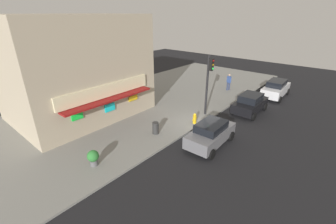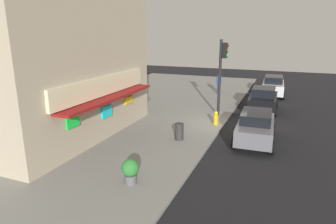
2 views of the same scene
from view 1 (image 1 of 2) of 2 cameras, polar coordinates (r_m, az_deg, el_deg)
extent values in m
plane|color=black|center=(17.80, 7.84, -3.60)|extent=(57.97, 57.97, 0.00)
cube|color=gray|center=(21.80, -7.22, 1.90)|extent=(38.65, 13.59, 0.13)
cube|color=tan|center=(20.00, -22.18, 10.37)|extent=(10.04, 7.72, 7.88)
cube|color=beige|center=(16.99, -15.19, 5.17)|extent=(7.63, 0.16, 0.93)
cube|color=maroon|center=(16.90, -14.30, 3.15)|extent=(7.23, 0.90, 0.12)
cube|color=#19E53F|center=(16.26, -21.85, -0.94)|extent=(0.81, 0.08, 0.52)
cube|color=#19D8E5|center=(17.54, -14.38, 1.12)|extent=(0.88, 0.08, 0.59)
cube|color=yellow|center=(18.80, -8.77, 3.47)|extent=(0.89, 0.08, 0.40)
cylinder|color=black|center=(18.83, 9.74, 6.39)|extent=(0.18, 0.18, 4.95)
cube|color=black|center=(18.26, 10.82, 11.61)|extent=(0.32, 0.28, 0.95)
sphere|color=maroon|center=(18.13, 11.31, 12.46)|extent=(0.18, 0.18, 0.18)
sphere|color=brown|center=(18.19, 11.23, 11.53)|extent=(0.18, 0.18, 0.18)
sphere|color=#1ED83F|center=(18.25, 11.15, 10.62)|extent=(0.18, 0.18, 0.18)
cylinder|color=gold|center=(17.84, 6.69, -1.86)|extent=(0.28, 0.28, 0.64)
sphere|color=gold|center=(17.68, 6.75, -0.71)|extent=(0.24, 0.24, 0.24)
cylinder|color=gold|center=(17.68, 6.33, -1.98)|extent=(0.12, 0.10, 0.10)
cylinder|color=gold|center=(17.98, 7.05, -1.56)|extent=(0.12, 0.10, 0.10)
cylinder|color=#2D2D2D|center=(16.22, -3.15, -4.03)|extent=(0.45, 0.45, 0.87)
cylinder|color=navy|center=(26.23, 14.66, 6.24)|extent=(0.20, 0.20, 0.86)
cylinder|color=navy|center=(26.43, 15.11, 6.32)|extent=(0.20, 0.20, 0.86)
cube|color=#334C8C|center=(26.12, 15.07, 7.91)|extent=(0.37, 0.49, 0.69)
sphere|color=tan|center=(26.00, 15.18, 8.93)|extent=(0.22, 0.22, 0.22)
cylinder|color=#334C8C|center=(25.97, 15.43, 7.70)|extent=(0.13, 0.13, 0.62)
cylinder|color=#334C8C|center=(26.29, 14.69, 7.97)|extent=(0.13, 0.13, 0.62)
cylinder|color=#59595B|center=(13.85, -18.08, -11.96)|extent=(0.44, 0.44, 0.34)
sphere|color=#2D7A33|center=(13.61, -18.32, -10.42)|extent=(0.66, 0.66, 0.66)
cube|color=silver|center=(26.14, 25.39, 5.07)|extent=(4.53, 1.90, 0.86)
cube|color=black|center=(25.95, 25.67, 6.55)|extent=(2.46, 1.55, 0.57)
cylinder|color=black|center=(27.92, 24.36, 5.41)|extent=(0.65, 0.24, 0.64)
cylinder|color=black|center=(27.58, 27.83, 4.55)|extent=(0.65, 0.24, 0.64)
cylinder|color=black|center=(25.02, 22.37, 3.77)|extent=(0.65, 0.24, 0.64)
cylinder|color=black|center=(24.64, 26.22, 2.80)|extent=(0.65, 0.24, 0.64)
cube|color=black|center=(21.06, 19.82, 1.70)|extent=(3.95, 1.89, 0.77)
cube|color=black|center=(20.83, 20.08, 3.42)|extent=(2.14, 1.57, 0.58)
cylinder|color=black|center=(22.69, 18.82, 2.35)|extent=(0.64, 0.23, 0.64)
cylinder|color=black|center=(22.18, 23.17, 1.18)|extent=(0.64, 0.23, 0.64)
cylinder|color=black|center=(20.30, 15.87, 0.23)|extent=(0.64, 0.23, 0.64)
cylinder|color=black|center=(19.73, 20.68, -1.14)|extent=(0.64, 0.23, 0.64)
cube|color=slate|center=(15.25, 10.62, -5.70)|extent=(4.02, 1.87, 0.80)
cube|color=black|center=(14.95, 10.81, -3.53)|extent=(2.19, 1.53, 0.50)
cylinder|color=black|center=(16.87, 10.21, -4.17)|extent=(0.65, 0.24, 0.64)
cylinder|color=black|center=(16.25, 15.56, -5.86)|extent=(0.65, 0.24, 0.64)
cylinder|color=black|center=(14.78, 4.94, -8.17)|extent=(0.65, 0.24, 0.64)
cylinder|color=black|center=(14.07, 10.88, -10.38)|extent=(0.65, 0.24, 0.64)
camera|label=2|loc=(6.63, -72.34, -17.47)|focal=31.37mm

